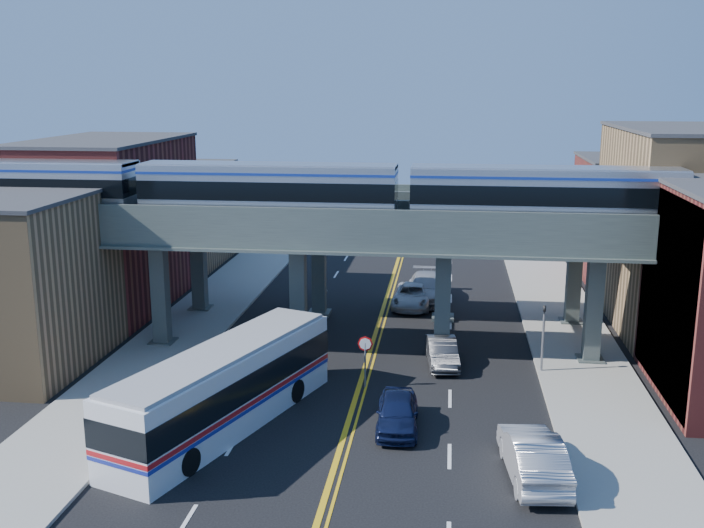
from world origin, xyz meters
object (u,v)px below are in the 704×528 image
Objects in this scene: transit_train at (269,190)px; traffic_signal at (543,331)px; car_lane_a at (397,412)px; car_lane_b at (442,352)px; stop_sign at (365,353)px; car_lane_c at (413,296)px; car_lane_d at (426,288)px; car_parked_curb at (533,455)px; transit_bus at (225,389)px.

traffic_signal is (14.74, -2.00, -6.81)m from transit_train.
car_lane_a reaches higher than car_lane_b.
car_lane_c is at bearing 83.71° from stop_sign.
stop_sign is (5.84, -5.00, -7.35)m from transit_train.
traffic_signal is at bearing -64.41° from car_lane_d.
car_lane_c is 0.98× the size of car_parked_curb.
stop_sign is 14.86m from car_lane_c.
car_lane_d is at bearing 64.99° from car_lane_c.
transit_train is 16.28m from car_lane_d.
car_lane_d is (0.86, 1.59, 0.16)m from car_lane_c.
transit_bus is 3.04× the size of car_lane_a.
traffic_signal is 0.77× the size of car_lane_c.
car_parked_curb is (-1.55, -11.33, -1.40)m from traffic_signal.
transit_train reaches higher than car_parked_curb.
traffic_signal is 0.66× the size of car_lane_d.
transit_bus is (0.25, -10.33, -7.34)m from transit_train.
transit_bus is at bearing -106.56° from car_lane_c.
car_parked_curb reaches higher than car_lane_a.
car_lane_c is at bearing 121.79° from traffic_signal.
transit_bus reaches higher than car_lane_c.
car_parked_curb is at bearing -79.71° from car_lane_b.
car_lane_b is at bearing -75.97° from car_lane_c.
car_lane_c is at bearing 0.02° from transit_bus.
car_lane_c is 23.77m from car_parked_curb.
transit_train is 12.67m from transit_bus.
car_parked_curb is (4.87, -24.66, -0.00)m from car_lane_d.
car_lane_a is at bearing -132.48° from traffic_signal.
transit_bus is 21.35m from car_lane_c.
car_lane_d is (-6.42, 13.33, -1.40)m from traffic_signal.
car_parked_curb is at bearing -45.30° from transit_train.
stop_sign is 16.54m from car_lane_d.
car_lane_c is at bearing -82.19° from car_parked_curb.
car_lane_a is 0.72× the size of car_lane_d.
car_lane_a is 0.81× the size of car_parked_curb.
car_lane_b is at bearing 75.02° from car_lane_a.
transit_train is at bearing 126.47° from car_lane_a.
car_lane_b is 0.79× the size of car_parked_curb.
car_lane_d is at bearing 53.71° from transit_train.
stop_sign is at bearing -161.37° from traffic_signal.
car_lane_c is (1.63, 14.74, -1.01)m from stop_sign.
car_parked_curb is (5.44, -3.70, 0.15)m from car_lane_a.
stop_sign is 5.11m from car_lane_a.
transit_train is 3.19× the size of transit_bus.
traffic_signal reaches higher than transit_bus.
transit_bus is at bearing -150.10° from traffic_signal.
transit_train is 12.82m from car_lane_b.
car_lane_d is (0.57, 20.96, 0.15)m from car_lane_a.
car_lane_d is (-1.27, 12.73, 0.19)m from car_lane_b.
transit_train reaches higher than car_lane_a.
transit_train is 7.86× the size of car_parked_curb.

